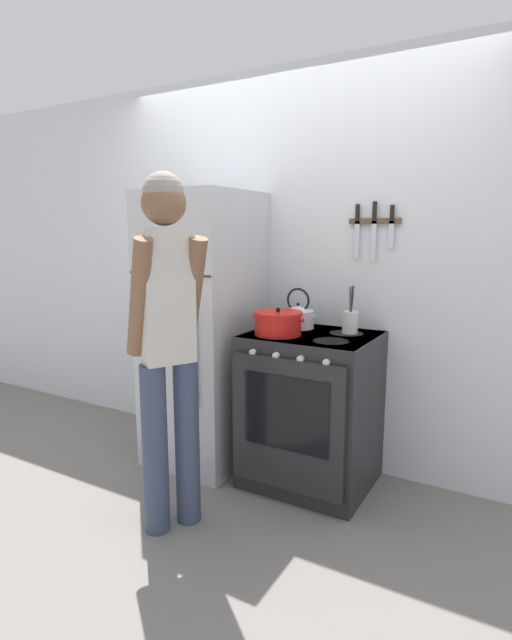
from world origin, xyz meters
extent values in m
plane|color=slate|center=(0.00, 0.00, 0.00)|extent=(14.00, 14.00, 0.00)
cube|color=silver|center=(0.00, 0.03, 1.27)|extent=(10.00, 0.06, 2.55)
cube|color=#B7BABF|center=(-0.46, -0.34, 0.88)|extent=(0.62, 0.69, 1.77)
cube|color=#2D2D2D|center=(-0.46, -0.69, 1.27)|extent=(0.61, 0.01, 0.01)
cylinder|color=#B2B5BA|center=(-0.26, -0.70, 0.78)|extent=(0.02, 0.02, 0.57)
cube|color=#232326|center=(0.30, -0.31, 0.46)|extent=(0.73, 0.62, 0.93)
cube|color=black|center=(0.30, -0.31, 0.92)|extent=(0.72, 0.61, 0.02)
cube|color=black|center=(0.30, -0.59, 0.45)|extent=(0.63, 0.05, 0.71)
cylinder|color=black|center=(0.14, -0.43, 0.92)|extent=(0.20, 0.20, 0.01)
cylinder|color=black|center=(0.46, -0.43, 0.92)|extent=(0.20, 0.20, 0.01)
cylinder|color=black|center=(0.14, -0.19, 0.92)|extent=(0.20, 0.20, 0.01)
cylinder|color=black|center=(0.46, -0.19, 0.92)|extent=(0.20, 0.20, 0.01)
cylinder|color=silver|center=(0.08, -0.63, 0.86)|extent=(0.04, 0.02, 0.04)
cylinder|color=silver|center=(0.23, -0.63, 0.86)|extent=(0.04, 0.02, 0.04)
cylinder|color=silver|center=(0.37, -0.63, 0.86)|extent=(0.04, 0.02, 0.04)
cylinder|color=silver|center=(0.52, -0.63, 0.86)|extent=(0.04, 0.02, 0.04)
cube|color=#232326|center=(0.30, -0.64, 0.47)|extent=(0.67, 0.03, 0.75)
cube|color=black|center=(0.30, -0.66, 0.55)|extent=(0.51, 0.01, 0.42)
cylinder|color=red|center=(0.14, -0.43, 0.99)|extent=(0.27, 0.27, 0.12)
cylinder|color=red|center=(0.14, -0.43, 1.05)|extent=(0.29, 0.29, 0.02)
sphere|color=black|center=(0.14, -0.43, 1.08)|extent=(0.03, 0.03, 0.03)
cylinder|color=red|center=(-0.01, -0.43, 1.03)|extent=(0.03, 0.02, 0.02)
cylinder|color=red|center=(0.28, -0.43, 1.03)|extent=(0.03, 0.02, 0.02)
cylinder|color=silver|center=(0.15, -0.19, 0.98)|extent=(0.20, 0.20, 0.11)
cone|color=silver|center=(0.15, -0.19, 1.05)|extent=(0.19, 0.19, 0.03)
sphere|color=black|center=(0.15, -0.19, 1.08)|extent=(0.02, 0.02, 0.02)
cone|color=silver|center=(0.24, -0.19, 0.99)|extent=(0.11, 0.03, 0.09)
torus|color=black|center=(0.15, -0.19, 1.10)|extent=(0.15, 0.01, 0.15)
cylinder|color=silver|center=(0.48, -0.18, 0.99)|extent=(0.09, 0.09, 0.13)
cylinder|color=#9E7547|center=(0.49, -0.19, 1.07)|extent=(0.04, 0.03, 0.24)
cylinder|color=#232326|center=(0.49, -0.20, 1.08)|extent=(0.03, 0.02, 0.26)
cylinder|color=#B2B5BA|center=(0.48, -0.18, 1.08)|extent=(0.02, 0.04, 0.25)
cylinder|color=#4C4C51|center=(0.49, -0.20, 1.08)|extent=(0.01, 0.04, 0.25)
cylinder|color=#38425B|center=(-0.17, -1.18, 0.44)|extent=(0.13, 0.13, 0.88)
cylinder|color=#38425B|center=(-0.09, -1.02, 0.44)|extent=(0.13, 0.13, 0.88)
cube|color=beige|center=(-0.13, -1.10, 1.21)|extent=(0.24, 0.28, 0.66)
cylinder|color=brown|center=(-0.19, -1.22, 1.21)|extent=(0.27, 0.20, 0.59)
cylinder|color=brown|center=(-0.06, -0.98, 1.21)|extent=(0.27, 0.20, 0.59)
sphere|color=brown|center=(-0.13, -1.10, 1.65)|extent=(0.21, 0.21, 0.21)
sphere|color=gray|center=(-0.13, -1.10, 1.70)|extent=(0.20, 0.20, 0.20)
cube|color=brown|center=(0.56, -0.01, 1.58)|extent=(0.31, 0.02, 0.03)
cube|color=silver|center=(0.45, -0.02, 1.47)|extent=(0.03, 0.00, 0.22)
cube|color=black|center=(0.45, -0.02, 1.63)|extent=(0.02, 0.02, 0.10)
cube|color=silver|center=(0.56, -0.02, 1.47)|extent=(0.03, 0.00, 0.23)
cube|color=black|center=(0.56, -0.02, 1.64)|extent=(0.02, 0.02, 0.11)
cube|color=silver|center=(0.66, -0.02, 1.51)|extent=(0.03, 0.00, 0.15)
cube|color=black|center=(0.66, -0.02, 1.63)|extent=(0.02, 0.02, 0.09)
camera|label=1|loc=(1.44, -2.96, 1.52)|focal=28.00mm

